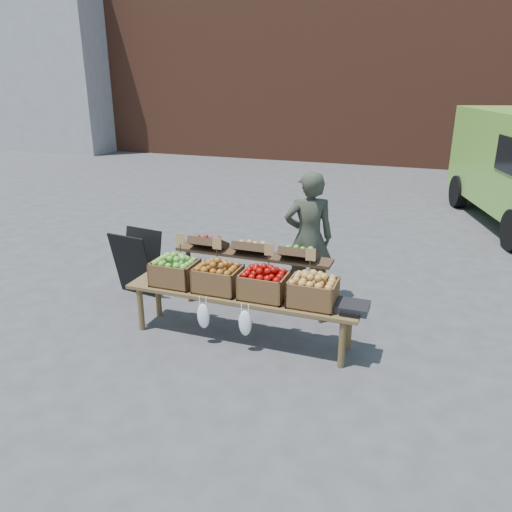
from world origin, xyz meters
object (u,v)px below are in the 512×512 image
(chalkboard_sign, at_px, (137,263))
(crate_red_apples, at_px, (264,285))
(back_table, at_px, (253,274))
(crate_golden_apples, at_px, (175,273))
(display_bench, at_px, (241,316))
(vendor, at_px, (309,238))
(crate_green_apples, at_px, (313,292))
(weighing_scale, at_px, (352,307))
(crate_russet_pears, at_px, (218,279))

(chalkboard_sign, height_order, crate_red_apples, chalkboard_sign)
(back_table, xyz_separation_m, crate_golden_apples, (-0.70, -0.72, 0.19))
(back_table, bearing_deg, crate_red_apples, -60.79)
(back_table, height_order, display_bench, back_table)
(display_bench, distance_m, crate_red_apples, 0.51)
(vendor, distance_m, display_bench, 1.48)
(display_bench, height_order, crate_green_apples, crate_green_apples)
(weighing_scale, bearing_deg, crate_golden_apples, 180.00)
(crate_golden_apples, height_order, crate_red_apples, same)
(chalkboard_sign, relative_size, crate_golden_apples, 1.82)
(chalkboard_sign, bearing_deg, weighing_scale, -5.69)
(chalkboard_sign, height_order, display_bench, chalkboard_sign)
(crate_golden_apples, bearing_deg, display_bench, 0.00)
(vendor, relative_size, crate_russet_pears, 3.54)
(crate_red_apples, xyz_separation_m, crate_green_apples, (0.55, 0.00, 0.00))
(chalkboard_sign, bearing_deg, vendor, 21.33)
(display_bench, height_order, crate_red_apples, crate_red_apples)
(vendor, xyz_separation_m, crate_russet_pears, (-0.72, -1.28, -0.17))
(crate_golden_apples, bearing_deg, crate_green_apples, 0.00)
(vendor, distance_m, weighing_scale, 1.54)
(crate_russet_pears, bearing_deg, weighing_scale, 0.00)
(crate_green_apples, bearing_deg, display_bench, 180.00)
(chalkboard_sign, bearing_deg, crate_red_apples, -11.41)
(vendor, height_order, back_table, vendor)
(back_table, xyz_separation_m, crate_russet_pears, (-0.15, -0.72, 0.19))
(display_bench, distance_m, crate_green_apples, 0.93)
(weighing_scale, bearing_deg, chalkboard_sign, 166.89)
(back_table, bearing_deg, weighing_scale, -27.59)
(crate_red_apples, bearing_deg, crate_russet_pears, 180.00)
(chalkboard_sign, xyz_separation_m, crate_green_apples, (2.65, -0.72, 0.26))
(back_table, distance_m, crate_green_apples, 1.21)
(crate_golden_apples, distance_m, weighing_scale, 2.08)
(vendor, relative_size, crate_red_apples, 3.54)
(vendor, bearing_deg, chalkboard_sign, -9.14)
(chalkboard_sign, xyz_separation_m, crate_red_apples, (2.10, -0.72, 0.26))
(weighing_scale, bearing_deg, crate_green_apples, 180.00)
(chalkboard_sign, xyz_separation_m, crate_russet_pears, (1.55, -0.72, 0.26))
(crate_golden_apples, bearing_deg, vendor, 45.21)
(weighing_scale, bearing_deg, crate_russet_pears, 180.00)
(display_bench, bearing_deg, chalkboard_sign, 158.57)
(crate_golden_apples, distance_m, crate_red_apples, 1.10)
(crate_russet_pears, bearing_deg, back_table, 78.43)
(vendor, xyz_separation_m, weighing_scale, (0.81, -1.28, -0.27))
(crate_green_apples, bearing_deg, crate_russet_pears, 180.00)
(vendor, distance_m, crate_green_apples, 1.34)
(crate_green_apples, height_order, weighing_scale, crate_green_apples)
(vendor, distance_m, back_table, 0.88)
(vendor, bearing_deg, weighing_scale, 99.23)
(vendor, bearing_deg, crate_russet_pears, 37.61)
(crate_golden_apples, bearing_deg, crate_red_apples, 0.00)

